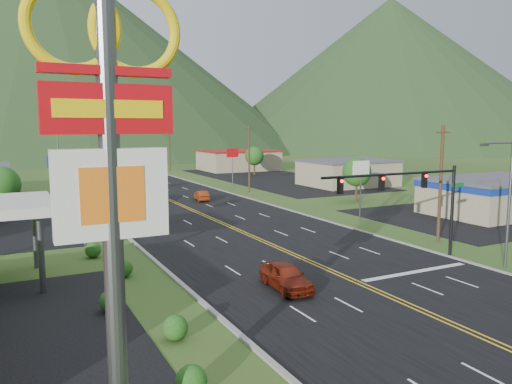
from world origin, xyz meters
name	(u,v)px	position (x,y,z in m)	size (l,w,h in m)	color
pylon_sign	(109,148)	(-17.00, 2.00, 9.30)	(4.32, 0.60, 14.00)	#59595E
traffic_signal	(414,191)	(6.48, 14.00, 5.33)	(13.10, 0.43, 7.00)	black
streetlight_east	(507,195)	(11.18, 10.00, 5.18)	(3.28, 0.25, 9.00)	#59595E
streetlight_west	(61,157)	(-11.68, 70.00, 5.18)	(3.28, 0.25, 9.00)	#59595E
building_east_near	(496,194)	(30.00, 25.00, 2.27)	(15.40, 10.40, 4.10)	tan
building_east_mid	(348,173)	(32.00, 55.00, 2.16)	(14.40, 11.40, 4.30)	tan
building_east_far	(238,160)	(28.00, 90.00, 2.26)	(16.40, 12.40, 4.50)	tan
pole_sign_west_a	(83,186)	(-14.00, 30.00, 5.05)	(2.00, 0.18, 6.40)	#59595E
pole_sign_west_b	(56,167)	(-14.00, 52.00, 5.05)	(2.00, 0.18, 6.40)	#59595E
pole_sign_east_a	(361,174)	(13.00, 28.00, 5.05)	(2.00, 0.18, 6.40)	#59595E
pole_sign_east_b	(233,157)	(13.00, 60.00, 5.05)	(2.00, 0.18, 6.40)	#59595E
tree_west_a	(1,185)	(-20.00, 45.00, 3.89)	(3.84, 3.84, 5.82)	#382314
tree_east_a	(357,172)	(22.00, 40.00, 3.89)	(3.84, 3.84, 5.82)	#382314
tree_east_b	(254,156)	(26.00, 78.00, 3.89)	(3.84, 3.84, 5.82)	#382314
utility_pole_a	(441,183)	(13.50, 18.00, 5.13)	(1.60, 0.28, 10.00)	#382314
utility_pole_b	(249,158)	(13.50, 55.00, 5.13)	(1.60, 0.28, 10.00)	#382314
utility_pole_c	(170,148)	(13.50, 95.00, 5.13)	(1.60, 0.28, 10.00)	#382314
utility_pole_d	(129,143)	(13.50, 135.00, 5.13)	(1.60, 0.28, 10.00)	#382314
mountain_n	(48,48)	(0.00, 220.00, 42.50)	(220.00, 220.00, 85.00)	#183618
mountain_ne	(389,73)	(147.84, 176.19, 35.00)	(180.00, 180.00, 70.00)	#183618
car_red_near	(286,277)	(-4.71, 12.95, 0.81)	(1.90, 4.73, 1.61)	maroon
car_dark_mid	(152,198)	(-2.85, 50.35, 0.75)	(2.10, 5.16, 1.50)	black
car_red_far	(202,196)	(3.73, 49.61, 0.66)	(1.40, 4.01, 1.32)	maroon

